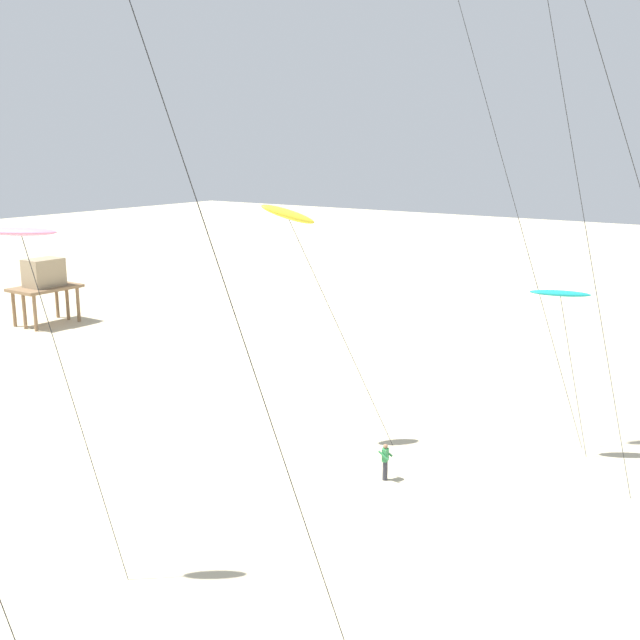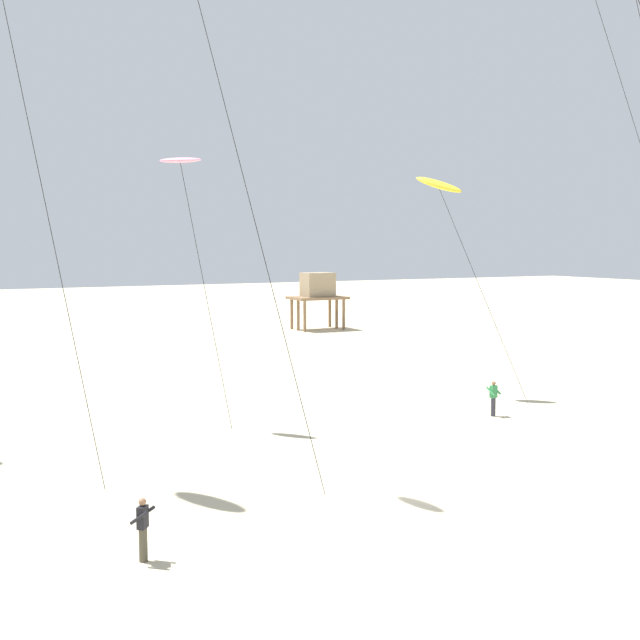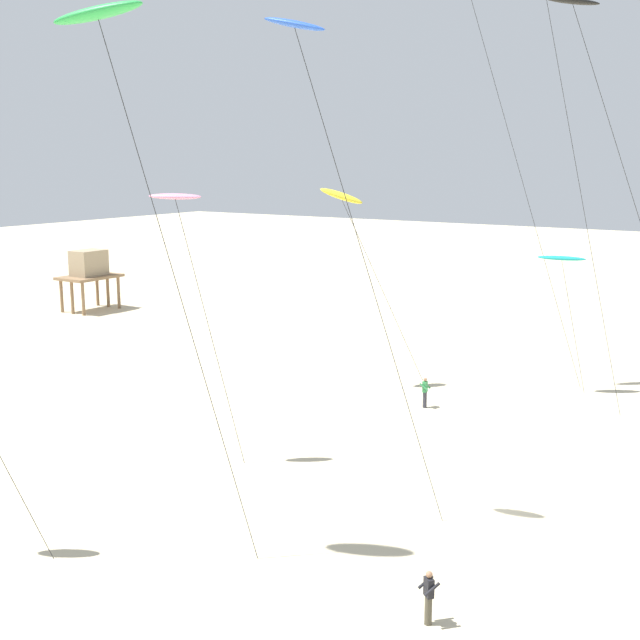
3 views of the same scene
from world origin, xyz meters
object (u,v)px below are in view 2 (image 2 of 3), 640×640
object	(u,v)px
kite_pink	(181,163)
kite_flyer_nearest	(143,528)
kite_flyer_middle	(493,397)
kite_yellow	(439,186)
stilt_house	(318,290)

from	to	relation	value
kite_pink	kite_flyer_nearest	bearing A→B (deg)	-111.87
kite_pink	kite_flyer_middle	world-z (taller)	kite_pink
kite_yellow	stilt_house	distance (m)	33.99
kite_pink	kite_flyer_nearest	xyz separation A→B (m)	(-5.98, -14.90, -10.74)
kite_yellow	kite_flyer_nearest	distance (m)	27.66
kite_flyer_middle	stilt_house	bearing A→B (deg)	74.76
kite_yellow	kite_flyer_middle	size ratio (longest dim) A/B	7.12
kite_flyer_nearest	stilt_house	xyz separation A→B (m)	(29.66, 47.46, 2.86)
kite_yellow	kite_flyer_middle	xyz separation A→B (m)	(-1.06, -6.01, -10.27)
kite_flyer_nearest	kite_flyer_middle	bearing A→B (deg)	26.37
kite_pink	kite_flyer_middle	distance (m)	17.94
kite_pink	stilt_house	xyz separation A→B (m)	(23.67, 32.55, -7.87)
kite_pink	kite_flyer_nearest	world-z (taller)	kite_pink
kite_pink	stilt_house	distance (m)	41.01
kite_flyer_nearest	stilt_house	world-z (taller)	stilt_house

